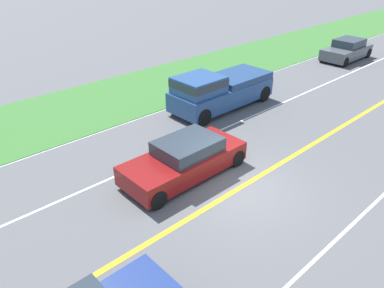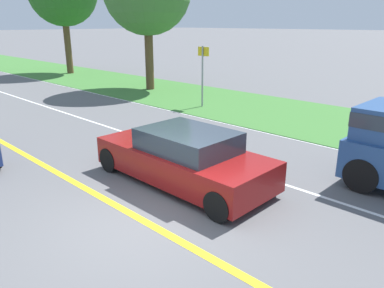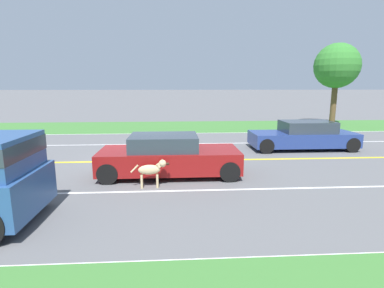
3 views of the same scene
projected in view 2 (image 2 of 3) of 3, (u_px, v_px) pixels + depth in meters
ground_plane at (145, 222)px, 7.41m from camera, size 400.00×400.00×0.00m
centre_divider_line at (145, 222)px, 7.41m from camera, size 0.18×160.00×0.01m
lane_edge_line_right at (313, 143)px, 12.18m from camera, size 0.14×160.00×0.01m
lane_dash_same_dir at (249, 173)px, 9.79m from camera, size 0.10×160.00×0.01m
grass_verge_right at (350, 126)px, 14.23m from camera, size 6.00×160.00×0.03m
ego_car at (184, 158)px, 9.05m from camera, size 1.92×4.58×1.36m
dog at (230, 154)px, 9.63m from camera, size 0.27×1.14×0.85m
street_sign at (203, 69)px, 16.92m from camera, size 0.11×0.64×2.77m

